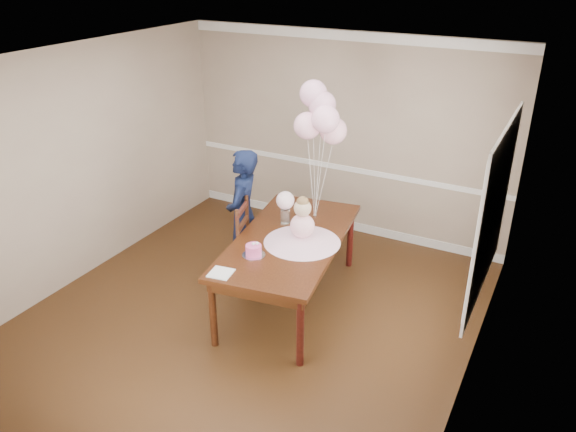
{
  "coord_description": "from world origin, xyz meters",
  "views": [
    {
      "loc": [
        2.7,
        -4.2,
        3.61
      ],
      "look_at": [
        0.21,
        0.52,
        1.05
      ],
      "focal_mm": 35.0,
      "sensor_mm": 36.0,
      "label": 1
    }
  ],
  "objects_px": {
    "birthday_cake": "(254,250)",
    "woman": "(243,215)",
    "dining_table_top": "(289,240)",
    "dining_chair_seat": "(262,254)"
  },
  "relations": [
    {
      "from": "birthday_cake",
      "to": "dining_chair_seat",
      "type": "xyz_separation_m",
      "value": [
        -0.23,
        0.55,
        -0.38
      ]
    },
    {
      "from": "dining_chair_seat",
      "to": "woman",
      "type": "bearing_deg",
      "value": 133.99
    },
    {
      "from": "birthday_cake",
      "to": "woman",
      "type": "distance_m",
      "value": 0.97
    },
    {
      "from": "birthday_cake",
      "to": "dining_chair_seat",
      "type": "relative_size",
      "value": 0.34
    },
    {
      "from": "dining_table_top",
      "to": "dining_chair_seat",
      "type": "xyz_separation_m",
      "value": [
        -0.37,
        0.04,
        -0.29
      ]
    },
    {
      "from": "dining_table_top",
      "to": "birthday_cake",
      "type": "relative_size",
      "value": 13.33
    },
    {
      "from": "birthday_cake",
      "to": "woman",
      "type": "height_order",
      "value": "woman"
    },
    {
      "from": "birthday_cake",
      "to": "woman",
      "type": "bearing_deg",
      "value": 128.41
    },
    {
      "from": "woman",
      "to": "dining_table_top",
      "type": "bearing_deg",
      "value": 57.07
    },
    {
      "from": "dining_table_top",
      "to": "birthday_cake",
      "type": "height_order",
      "value": "birthday_cake"
    }
  ]
}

